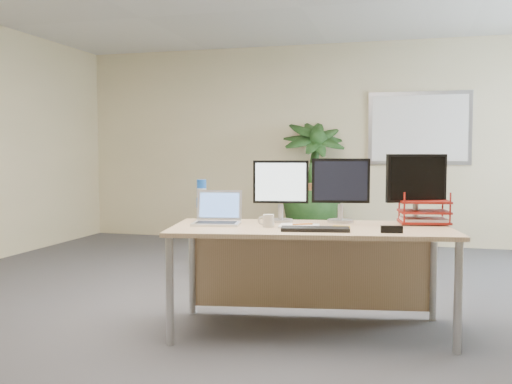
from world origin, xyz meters
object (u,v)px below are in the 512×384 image
(monitor_right, at_px, (341,186))
(laptop, at_px, (218,215))
(floor_plant, at_px, (312,189))
(monitor_left, at_px, (281,187))
(desk, at_px, (311,246))

(monitor_right, bearing_deg, laptop, -159.48)
(floor_plant, distance_m, monitor_left, 3.45)
(floor_plant, bearing_deg, laptop, -91.05)
(floor_plant, xyz_separation_m, laptop, (-0.07, -3.65, 0.04))
(laptop, bearing_deg, desk, 10.00)
(desk, xyz_separation_m, laptop, (-0.65, -0.11, 0.21))
(monitor_left, xyz_separation_m, monitor_right, (0.43, 0.08, 0.01))
(monitor_left, relative_size, monitor_right, 0.97)
(desk, relative_size, monitor_left, 4.48)
(desk, xyz_separation_m, floor_plant, (-0.58, 3.54, 0.17))
(monitor_right, bearing_deg, monitor_left, -169.28)
(monitor_right, height_order, laptop, monitor_right)
(desk, distance_m, monitor_left, 0.49)
(floor_plant, height_order, monitor_left, floor_plant)
(monitor_left, height_order, monitor_right, monitor_right)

